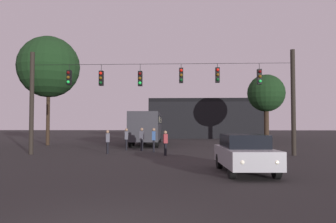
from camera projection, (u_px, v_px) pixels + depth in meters
name	position (u px, v px, depth m)	size (l,w,h in m)	color
ground_plane	(167.00, 146.00, 30.46)	(168.00, 168.00, 0.00)	black
overhead_signal_span	(160.00, 93.00, 21.34)	(16.94, 0.44, 6.63)	black
city_bus	(147.00, 125.00, 32.31)	(2.96, 11.09, 3.00)	#2D2D33
car_near_right	(245.00, 153.00, 13.35)	(2.01, 4.41, 1.52)	#99999E
pedestrian_crossing_left	(126.00, 138.00, 25.07)	(0.29, 0.39, 1.64)	black
pedestrian_crossing_center	(108.00, 141.00, 22.09)	(0.34, 0.42, 1.55)	black
pedestrian_crossing_right	(154.00, 138.00, 23.38)	(0.27, 0.38, 1.68)	black
pedestrian_near_bus	(142.00, 138.00, 24.62)	(0.32, 0.41, 1.68)	black
pedestrian_trailing	(165.00, 142.00, 20.91)	(0.31, 0.40, 1.54)	black
corner_building	(204.00, 119.00, 50.38)	(15.76, 10.18, 5.53)	black
tree_left_silhouette	(49.00, 67.00, 31.41)	(5.71, 5.71, 10.17)	#2D2116
tree_behind_building	(266.00, 94.00, 36.06)	(4.00, 4.00, 7.30)	#2D2116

